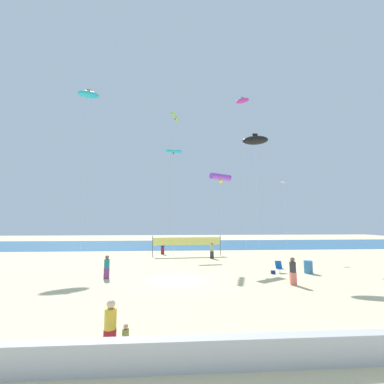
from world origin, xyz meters
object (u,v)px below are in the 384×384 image
object	(u,v)px
kite_magenta_inflatable	(242,101)
beachgoer_sage_shirt	(212,250)
beach_handbag	(273,272)
kite_black_inflatable	(255,140)
toddler_figure	(126,338)
kite_cyan_tube	(173,151)
kite_cyan_inflatable	(89,95)
kite_lime_tube	(175,117)
mother_figure	(110,325)
kite_white_diamond	(284,183)
beachgoer_charcoal_shirt	(293,270)
kite_violet_tube	(221,177)
trash_barrel	(308,267)
folding_beach_chair	(279,267)
beachgoer_navy_shirt	(163,246)
volleyball_net	(187,242)
beachgoer_teal_shirt	(107,266)

from	to	relation	value
kite_magenta_inflatable	beachgoer_sage_shirt	bearing A→B (deg)	-128.83
beach_handbag	kite_magenta_inflatable	bearing A→B (deg)	81.59
beach_handbag	kite_black_inflatable	distance (m)	12.04
beachgoer_sage_shirt	kite_magenta_inflatable	distance (m)	22.93
toddler_figure	beach_handbag	world-z (taller)	toddler_figure
beach_handbag	kite_cyan_tube	distance (m)	22.89
kite_cyan_inflatable	kite_lime_tube	distance (m)	12.19
mother_figure	kite_white_diamond	bearing A→B (deg)	31.33
mother_figure	beachgoer_charcoal_shirt	size ratio (longest dim) A/B	0.93
kite_magenta_inflatable	kite_white_diamond	bearing A→B (deg)	-62.97
mother_figure	kite_violet_tube	xyz separation A→B (m)	(6.56, 16.56, 7.57)
trash_barrel	kite_magenta_inflatable	distance (m)	26.62
folding_beach_chair	kite_cyan_tube	size ratio (longest dim) A/B	0.06
kite_cyan_tube	kite_magenta_inflatable	size ratio (longest dim) A/B	0.64
kite_black_inflatable	mother_figure	bearing A→B (deg)	-123.03
kite_violet_tube	kite_lime_tube	distance (m)	12.92
beach_handbag	kite_black_inflatable	xyz separation A→B (m)	(-0.02, 3.29, 11.58)
trash_barrel	kite_white_diamond	size ratio (longest dim) A/B	0.11
beachgoer_navy_shirt	folding_beach_chair	world-z (taller)	beachgoer_navy_shirt
beachgoer_charcoal_shirt	folding_beach_chair	xyz separation A→B (m)	(0.73, 3.95, -0.46)
toddler_figure	kite_cyan_inflatable	size ratio (longest dim) A/B	0.04
kite_magenta_inflatable	toddler_figure	bearing A→B (deg)	-112.71
beachgoer_navy_shirt	volleyball_net	size ratio (longest dim) A/B	0.23
folding_beach_chair	toddler_figure	bearing A→B (deg)	-162.05
beachgoer_teal_shirt	beachgoer_sage_shirt	size ratio (longest dim) A/B	0.93
toddler_figure	kite_cyan_tube	distance (m)	31.11
kite_lime_tube	kite_magenta_inflatable	size ratio (longest dim) A/B	0.80
beachgoer_sage_shirt	kite_cyan_inflatable	xyz separation A→B (m)	(-15.81, 5.25, 20.13)
beachgoer_charcoal_shirt	kite_white_diamond	size ratio (longest dim) A/B	0.19
toddler_figure	kite_violet_tube	bearing A→B (deg)	51.91
beachgoer_teal_shirt	volleyball_net	world-z (taller)	volleyball_net
beachgoer_charcoal_shirt	beachgoer_sage_shirt	xyz separation A→B (m)	(-3.45, 12.10, 0.01)
mother_figure	kite_white_diamond	distance (m)	27.14
mother_figure	kite_cyan_inflatable	xyz separation A→B (m)	(-9.68, 25.32, 20.20)
beachgoer_navy_shirt	kite_violet_tube	distance (m)	12.33
volleyball_net	beachgoer_teal_shirt	bearing A→B (deg)	-118.64
folding_beach_chair	kite_magenta_inflatable	bearing A→B (deg)	51.03
folding_beach_chair	beach_handbag	distance (m)	0.88
kite_cyan_tube	kite_white_diamond	distance (m)	15.88
folding_beach_chair	beach_handbag	world-z (taller)	folding_beach_chair
mother_figure	trash_barrel	world-z (taller)	mother_figure
kite_black_inflatable	kite_cyan_inflatable	bearing A→B (deg)	151.31
kite_white_diamond	toddler_figure	bearing A→B (deg)	-124.57
beachgoer_navy_shirt	trash_barrel	size ratio (longest dim) A/B	1.92
kite_cyan_tube	kite_white_diamond	bearing A→B (deg)	-26.67
kite_cyan_tube	mother_figure	bearing A→B (deg)	-93.70
beachgoer_navy_shirt	volleyball_net	world-z (taller)	volleyball_net
beachgoer_charcoal_shirt	kite_black_inflatable	bearing A→B (deg)	-23.19
folding_beach_chair	kite_lime_tube	xyz separation A→B (m)	(-8.31, 12.35, 17.27)
volleyball_net	beachgoer_charcoal_shirt	bearing A→B (deg)	-66.91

